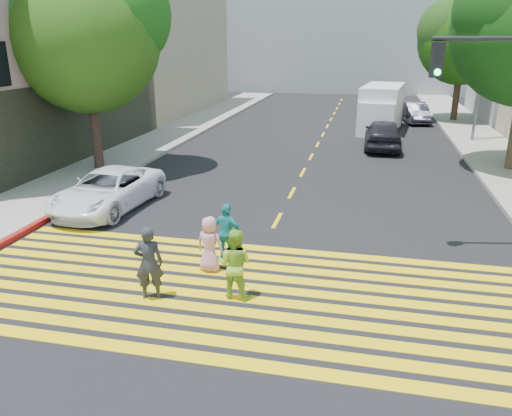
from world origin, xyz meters
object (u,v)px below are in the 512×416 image
(pedestrian_man, at_px, (149,263))
(pedestrian_child, at_px, (210,244))
(dark_car_near, at_px, (383,134))
(white_sedan, at_px, (108,190))
(white_van, at_px, (381,110))
(tree_left, at_px, (88,30))
(pedestrian_extra, at_px, (227,233))
(pedestrian_woman, at_px, (235,264))
(tree_right_far, at_px, (465,35))
(dark_car_parked, at_px, (415,113))
(silver_car, at_px, (381,103))

(pedestrian_man, height_order, pedestrian_child, pedestrian_man)
(pedestrian_child, bearing_deg, pedestrian_man, 72.47)
(pedestrian_man, bearing_deg, dark_car_near, -127.10)
(white_sedan, distance_m, white_van, 19.31)
(tree_left, bearing_deg, pedestrian_extra, -44.71)
(pedestrian_woman, xyz_separation_m, pedestrian_child, (-0.92, 1.13, -0.10))
(pedestrian_man, bearing_deg, tree_right_far, -130.64)
(tree_left, bearing_deg, dark_car_near, 31.44)
(pedestrian_man, xyz_separation_m, dark_car_parked, (7.37, 26.15, -0.17))
(pedestrian_child, relative_size, white_sedan, 0.30)
(pedestrian_man, xyz_separation_m, pedestrian_child, (0.85, 1.56, -0.14))
(pedestrian_woman, height_order, dark_car_parked, pedestrian_woman)
(pedestrian_man, distance_m, pedestrian_extra, 2.45)
(tree_right_far, height_order, silver_car, tree_right_far)
(pedestrian_child, xyz_separation_m, dark_car_near, (4.27, 15.44, 0.08))
(pedestrian_man, bearing_deg, pedestrian_extra, -137.05)
(white_sedan, xyz_separation_m, silver_car, (8.97, 24.96, 0.10))
(tree_left, xyz_separation_m, white_van, (11.67, 12.60, -4.38))
(pedestrian_child, relative_size, dark_car_near, 0.31)
(pedestrian_woman, relative_size, dark_car_parked, 0.39)
(dark_car_parked, relative_size, white_van, 0.67)
(pedestrian_child, height_order, dark_car_near, dark_car_near)
(tree_left, distance_m, pedestrian_man, 12.80)
(tree_left, bearing_deg, pedestrian_child, -47.90)
(pedestrian_extra, relative_size, dark_car_near, 0.34)
(pedestrian_man, xyz_separation_m, white_van, (5.05, 22.43, 0.46))
(silver_car, relative_size, white_van, 0.86)
(dark_car_parked, bearing_deg, white_van, -131.20)
(tree_right_far, xyz_separation_m, pedestrian_woman, (-8.25, -26.66, -4.80))
(silver_car, distance_m, dark_car_parked, 4.65)
(silver_car, bearing_deg, pedestrian_child, 83.52)
(tree_left, height_order, pedestrian_extra, tree_left)
(pedestrian_extra, bearing_deg, pedestrian_man, 78.10)
(pedestrian_extra, xyz_separation_m, dark_car_near, (4.02, 14.82, 0.01))
(white_van, bearing_deg, dark_car_parked, 65.50)
(pedestrian_child, relative_size, white_van, 0.23)
(pedestrian_extra, height_order, dark_car_near, dark_car_near)
(dark_car_near, bearing_deg, pedestrian_man, 73.09)
(tree_left, relative_size, dark_car_parked, 2.12)
(pedestrian_woman, xyz_separation_m, silver_car, (3.39, 29.82, -0.05))
(pedestrian_woman, xyz_separation_m, pedestrian_extra, (-0.67, 1.76, -0.03))
(silver_car, bearing_deg, pedestrian_extra, 83.83)
(pedestrian_extra, bearing_deg, white_van, -86.23)
(tree_right_far, xyz_separation_m, silver_car, (-4.86, 3.15, -4.85))
(tree_left, distance_m, tree_right_far, 23.98)
(pedestrian_extra, height_order, silver_car, pedestrian_extra)
(white_sedan, height_order, dark_car_parked, dark_car_parked)
(pedestrian_extra, bearing_deg, white_sedan, -17.39)
(white_van, bearing_deg, pedestrian_child, -93.99)
(tree_right_far, xyz_separation_m, dark_car_near, (-4.90, -10.09, -4.83))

